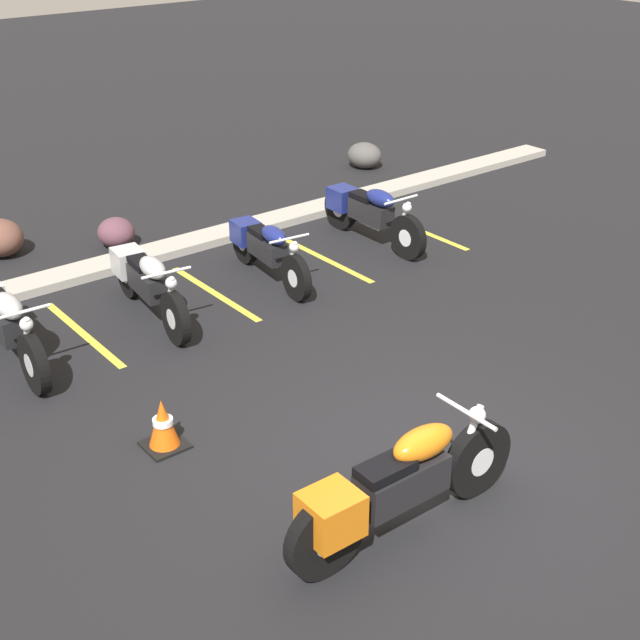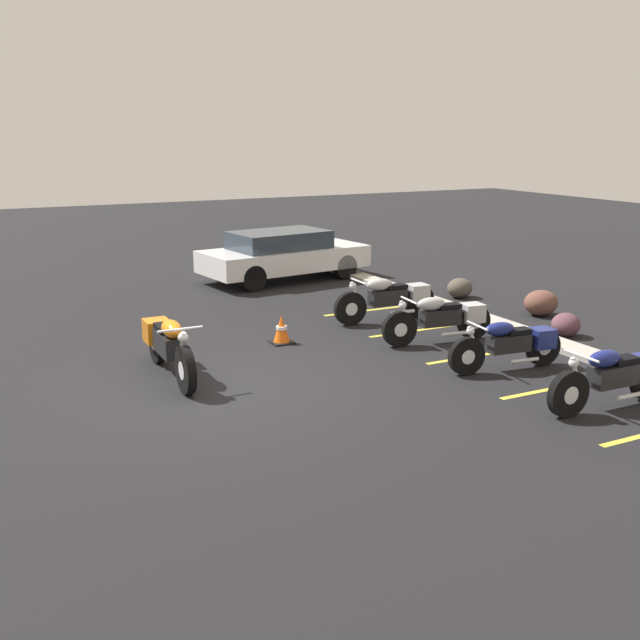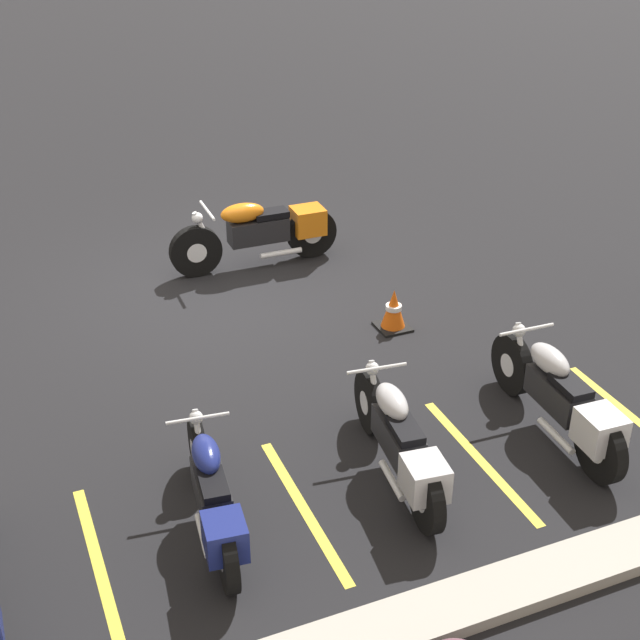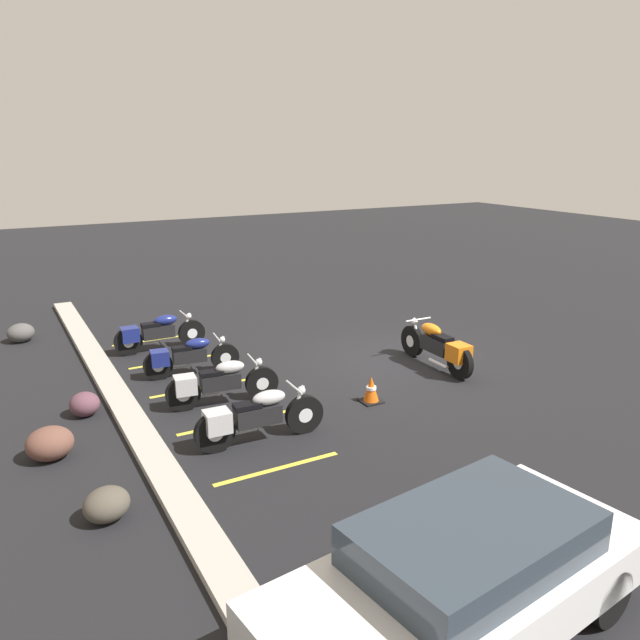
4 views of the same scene
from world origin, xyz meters
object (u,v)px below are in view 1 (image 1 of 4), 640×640
(landscape_rock_1, at_px, (364,155))
(parked_bike_1, at_px, (147,281))
(motorcycle_orange_featured, at_px, (395,487))
(landscape_rock_2, at_px, (0,238))
(parked_bike_2, at_px, (265,248))
(parked_bike_3, at_px, (368,212))
(landscape_rock_3, at_px, (116,232))
(traffic_cone, at_px, (163,425))
(parked_bike_0, at_px, (4,321))

(landscape_rock_1, bearing_deg, parked_bike_1, -154.03)
(motorcycle_orange_featured, bearing_deg, landscape_rock_2, 93.20)
(motorcycle_orange_featured, distance_m, parked_bike_2, 5.53)
(parked_bike_3, bearing_deg, parked_bike_2, -85.02)
(landscape_rock_2, bearing_deg, landscape_rock_3, -26.85)
(landscape_rock_2, xyz_separation_m, traffic_cone, (-0.53, -5.73, -0.03))
(landscape_rock_1, relative_size, landscape_rock_2, 0.90)
(motorcycle_orange_featured, xyz_separation_m, landscape_rock_3, (1.13, 7.34, -0.29))
(parked_bike_2, xyz_separation_m, traffic_cone, (-3.11, -2.70, -0.19))
(parked_bike_0, distance_m, landscape_rock_2, 3.25)
(motorcycle_orange_featured, relative_size, parked_bike_0, 1.07)
(parked_bike_3, bearing_deg, landscape_rock_1, 140.44)
(parked_bike_1, bearing_deg, parked_bike_0, -83.53)
(parked_bike_2, bearing_deg, landscape_rock_2, -133.04)
(parked_bike_3, xyz_separation_m, landscape_rock_1, (2.37, 2.83, -0.22))
(landscape_rock_1, bearing_deg, parked_bike_0, -159.35)
(landscape_rock_1, distance_m, landscape_rock_3, 5.52)
(motorcycle_orange_featured, height_order, parked_bike_2, motorcycle_orange_featured)
(landscape_rock_3, relative_size, traffic_cone, 1.05)
(parked_bike_1, height_order, parked_bike_3, parked_bike_3)
(motorcycle_orange_featured, distance_m, landscape_rock_2, 8.10)
(parked_bike_0, bearing_deg, parked_bike_1, 92.28)
(motorcycle_orange_featured, bearing_deg, parked_bike_3, 51.69)
(parked_bike_1, bearing_deg, motorcycle_orange_featured, 1.86)
(parked_bike_2, bearing_deg, landscape_rock_3, -147.57)
(parked_bike_1, xyz_separation_m, parked_bike_3, (3.83, 0.19, 0.00))
(parked_bike_0, bearing_deg, motorcycle_orange_featured, 17.87)
(parked_bike_1, relative_size, landscape_rock_2, 2.98)
(parked_bike_0, distance_m, parked_bike_1, 1.81)
(parked_bike_0, xyz_separation_m, landscape_rock_3, (2.53, 2.32, -0.25))
(parked_bike_1, xyz_separation_m, parked_bike_2, (1.83, 0.03, -0.03))
(parked_bike_2, relative_size, landscape_rock_3, 3.76)
(landscape_rock_3, height_order, traffic_cone, traffic_cone)
(motorcycle_orange_featured, bearing_deg, landscape_rock_3, 82.03)
(parked_bike_0, distance_m, landscape_rock_3, 3.44)
(parked_bike_1, bearing_deg, parked_bike_2, 97.53)
(parked_bike_0, distance_m, landscape_rock_1, 8.56)
(parked_bike_1, height_order, landscape_rock_2, parked_bike_1)
(motorcycle_orange_featured, relative_size, parked_bike_2, 1.18)
(parked_bike_3, bearing_deg, parked_bike_1, -86.72)
(motorcycle_orange_featured, height_order, landscape_rock_2, motorcycle_orange_featured)
(parked_bike_0, relative_size, parked_bike_3, 1.04)
(parked_bike_0, height_order, landscape_rock_2, parked_bike_0)
(parked_bike_2, distance_m, landscape_rock_2, 3.99)
(parked_bike_2, bearing_deg, parked_bike_1, -82.45)
(landscape_rock_2, distance_m, landscape_rock_3, 1.65)
(landscape_rock_2, bearing_deg, landscape_rock_1, -0.38)
(parked_bike_2, bearing_deg, landscape_rock_1, 130.92)
(landscape_rock_2, bearing_deg, traffic_cone, -95.30)
(parked_bike_3, distance_m, traffic_cone, 5.86)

